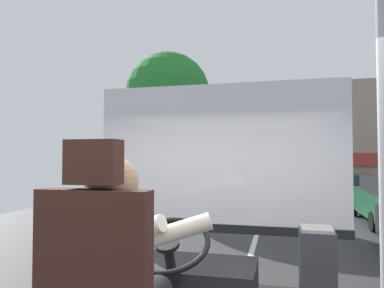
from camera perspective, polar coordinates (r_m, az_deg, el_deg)
name	(u,v)px	position (r m, az deg, el deg)	size (l,w,h in m)	color
ground	(259,226)	(10.87, 10.85, -12.97)	(18.00, 44.00, 0.06)	#343434
bus_driver	(117,265)	(1.73, -12.10, -18.54)	(0.81, 0.56, 0.79)	black
steering_console	(184,286)	(2.92, -1.37, -21.97)	(1.10, 0.98, 0.78)	black
fare_box	(317,287)	(2.56, 19.62, -21.02)	(0.21, 0.24, 0.76)	#333338
windshield_panel	(218,174)	(3.53, 4.16, -4.83)	(2.50, 0.08, 1.48)	silver
street_tree	(168,95)	(14.32, -3.91, 7.92)	(3.38, 3.38, 6.23)	#4C3828
parked_car_silver	(356,188)	(17.66, 24.98, -6.40)	(2.03, 4.35, 1.24)	silver
parked_car_red	(340,180)	(22.73, 22.84, -5.37)	(2.03, 4.49, 1.28)	maroon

